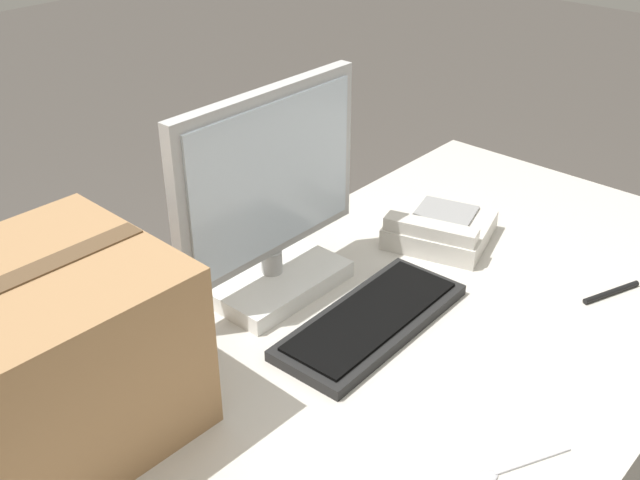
# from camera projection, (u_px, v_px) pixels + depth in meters

# --- Properties ---
(office_desk) EXTENTS (1.80, 0.90, 0.72)m
(office_desk) POSITION_uv_depth(u_px,v_px,m) (385.00, 479.00, 1.57)
(office_desk) COLOR beige
(office_desk) RESTS_ON ground_plane
(monitor) EXTENTS (0.46, 0.20, 0.42)m
(monitor) POSITION_uv_depth(u_px,v_px,m) (270.00, 208.00, 1.46)
(monitor) COLOR white
(monitor) RESTS_ON office_desk
(keyboard) EXTENTS (0.42, 0.18, 0.03)m
(keyboard) POSITION_uv_depth(u_px,v_px,m) (372.00, 320.00, 1.42)
(keyboard) COLOR black
(keyboard) RESTS_ON office_desk
(desk_phone) EXTENTS (0.26, 0.27, 0.08)m
(desk_phone) POSITION_uv_depth(u_px,v_px,m) (439.00, 229.00, 1.70)
(desk_phone) COLOR beige
(desk_phone) RESTS_ON office_desk
(spoon) EXTENTS (0.15, 0.09, 0.00)m
(spoon) POSITION_uv_depth(u_px,v_px,m) (510.00, 469.00, 1.12)
(spoon) COLOR #B2B2B7
(spoon) RESTS_ON office_desk
(cardboard_box) EXTENTS (0.41, 0.36, 0.29)m
(cardboard_box) POSITION_uv_depth(u_px,v_px,m) (38.00, 360.00, 1.12)
(cardboard_box) COLOR #9E754C
(cardboard_box) RESTS_ON office_desk
(pen_marker) EXTENTS (0.14, 0.06, 0.01)m
(pen_marker) POSITION_uv_depth(u_px,v_px,m) (611.00, 292.00, 1.52)
(pen_marker) COLOR black
(pen_marker) RESTS_ON office_desk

